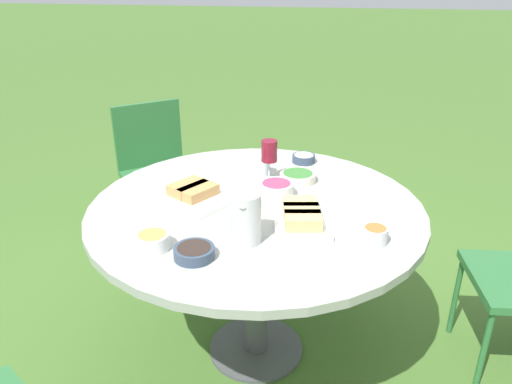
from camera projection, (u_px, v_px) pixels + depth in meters
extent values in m
plane|color=#446B2B|center=(256.00, 349.00, 2.40)|extent=(40.00, 40.00, 0.00)
cylinder|color=#4C4C51|center=(256.00, 348.00, 2.40)|extent=(0.44, 0.44, 0.02)
cylinder|color=#4C4C51|center=(256.00, 284.00, 2.24)|extent=(0.11, 0.11, 0.72)
cylinder|color=#9EA399|center=(256.00, 209.00, 2.08)|extent=(1.39, 1.39, 0.03)
cylinder|color=#2D6B38|center=(456.00, 296.00, 2.42)|extent=(0.03, 0.03, 0.43)
cylinder|color=#2D6B38|center=(483.00, 353.00, 2.07)|extent=(0.03, 0.03, 0.43)
cube|color=#2D6B38|center=(161.00, 177.00, 3.17)|extent=(0.60, 0.61, 0.04)
cube|color=#2D6B38|center=(148.00, 135.00, 3.23)|extent=(0.30, 0.36, 0.42)
cylinder|color=#2D6B38|center=(144.00, 229.00, 3.03)|extent=(0.03, 0.03, 0.43)
cylinder|color=#2D6B38|center=(203.00, 214.00, 3.21)|extent=(0.03, 0.03, 0.43)
cylinder|color=#2D6B38|center=(127.00, 206.00, 3.33)|extent=(0.03, 0.03, 0.43)
cylinder|color=#2D6B38|center=(181.00, 193.00, 3.50)|extent=(0.03, 0.03, 0.43)
cylinder|color=silver|center=(246.00, 218.00, 1.77)|extent=(0.11, 0.11, 0.19)
cone|color=silver|center=(242.00, 204.00, 1.69)|extent=(0.03, 0.03, 0.02)
cylinder|color=silver|center=(269.00, 181.00, 2.30)|extent=(0.06, 0.06, 0.01)
cylinder|color=silver|center=(269.00, 171.00, 2.28)|extent=(0.01, 0.01, 0.10)
cylinder|color=maroon|center=(269.00, 151.00, 2.24)|extent=(0.07, 0.07, 0.10)
cube|color=white|center=(198.00, 199.00, 2.11)|extent=(0.36, 0.37, 0.02)
cube|color=#B2844C|center=(188.00, 188.00, 2.13)|extent=(0.19, 0.17, 0.04)
cube|color=#B2844C|center=(198.00, 192.00, 2.09)|extent=(0.19, 0.17, 0.04)
cube|color=white|center=(301.00, 221.00, 1.92)|extent=(0.31, 0.25, 0.02)
cube|color=tan|center=(303.00, 221.00, 1.85)|extent=(0.12, 0.15, 0.05)
cube|color=tan|center=(302.00, 213.00, 1.91)|extent=(0.12, 0.15, 0.05)
cube|color=tan|center=(300.00, 206.00, 1.97)|extent=(0.12, 0.15, 0.05)
cylinder|color=white|center=(153.00, 241.00, 1.75)|extent=(0.12, 0.12, 0.06)
cylinder|color=#E0C147|center=(152.00, 237.00, 1.74)|extent=(0.10, 0.10, 0.03)
cylinder|color=beige|center=(298.00, 177.00, 2.30)|extent=(0.17, 0.17, 0.04)
cylinder|color=#387533|center=(298.00, 175.00, 2.29)|extent=(0.14, 0.14, 0.02)
cylinder|color=#334256|center=(194.00, 252.00, 1.70)|extent=(0.14, 0.14, 0.04)
cylinder|color=#2D231E|center=(194.00, 249.00, 1.70)|extent=(0.12, 0.12, 0.02)
cylinder|color=white|center=(276.00, 189.00, 2.15)|extent=(0.15, 0.15, 0.06)
cylinder|color=#D6385B|center=(276.00, 186.00, 2.14)|extent=(0.12, 0.12, 0.03)
cylinder|color=#334256|center=(304.00, 159.00, 2.51)|extent=(0.11, 0.11, 0.04)
cylinder|color=silver|center=(304.00, 156.00, 2.51)|extent=(0.09, 0.09, 0.02)
cylinder|color=silver|center=(375.00, 235.00, 1.79)|extent=(0.09, 0.09, 0.06)
cylinder|color=#CC662D|center=(375.00, 231.00, 1.78)|extent=(0.08, 0.08, 0.03)
cylinder|color=silver|center=(262.00, 165.00, 2.35)|extent=(0.06, 0.06, 0.10)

